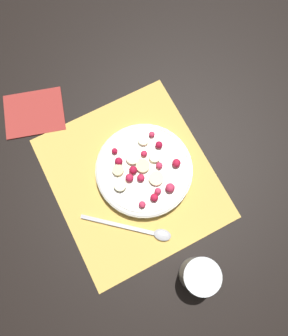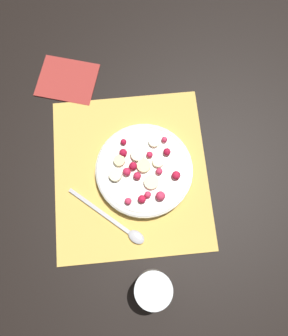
# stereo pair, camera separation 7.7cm
# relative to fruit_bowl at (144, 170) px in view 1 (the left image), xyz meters

# --- Properties ---
(ground_plane) EXTENTS (3.00, 3.00, 0.00)m
(ground_plane) POSITION_rel_fruit_bowl_xyz_m (0.00, 0.03, -0.02)
(ground_plane) COLOR black
(placemat) EXTENTS (0.41, 0.37, 0.01)m
(placemat) POSITION_rel_fruit_bowl_xyz_m (0.00, 0.03, -0.02)
(placemat) COLOR #E0B251
(placemat) RESTS_ON ground_plane
(fruit_bowl) EXTENTS (0.23, 0.23, 0.05)m
(fruit_bowl) POSITION_rel_fruit_bowl_xyz_m (0.00, 0.00, 0.00)
(fruit_bowl) COLOR silver
(fruit_bowl) RESTS_ON placemat
(spoon) EXTENTS (0.15, 0.18, 0.01)m
(spoon) POSITION_rel_fruit_bowl_xyz_m (-0.13, 0.07, -0.01)
(spoon) COLOR #B2B2B7
(spoon) RESTS_ON placemat
(drinking_glass) EXTENTS (0.08, 0.08, 0.10)m
(drinking_glass) POSITION_rel_fruit_bowl_xyz_m (-0.27, 0.01, 0.03)
(drinking_glass) COLOR white
(drinking_glass) RESTS_ON ground_plane
(napkin) EXTENTS (0.16, 0.18, 0.01)m
(napkin) POSITION_rel_fruit_bowl_xyz_m (0.27, 0.18, -0.02)
(napkin) COLOR #A3332D
(napkin) RESTS_ON ground_plane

